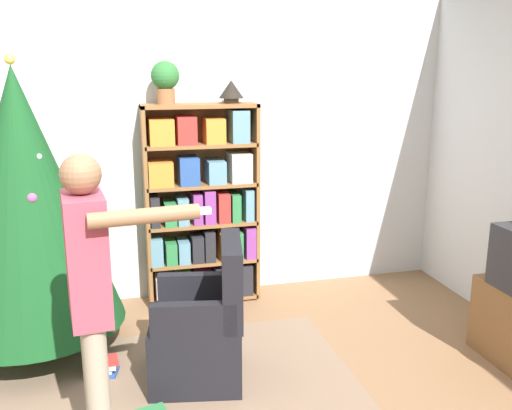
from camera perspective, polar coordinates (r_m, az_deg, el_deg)
The scene contains 8 objects.
wall_back at distance 4.82m, azimuth -8.46°, elevation 5.88°, with size 8.00×0.10×2.60m.
bookshelf at distance 4.72m, azimuth -5.43°, elevation -0.38°, with size 0.93×0.30×1.66m.
christmas_tree at distance 4.06m, azimuth -22.18°, elevation 0.40°, with size 1.22×1.22×2.03m.
armchair at distance 3.70m, azimuth -5.37°, elevation -12.48°, with size 0.66×0.65×0.92m.
standing_person at distance 2.79m, azimuth -16.12°, elevation -8.30°, with size 0.66×0.47×1.59m.
potted_plant at distance 4.55m, azimuth -9.06°, elevation 12.31°, with size 0.22×0.22×0.33m.
table_lamp at distance 4.63m, azimuth -2.50°, elevation 11.40°, with size 0.20×0.20×0.18m.
book_pile_near_tree at distance 3.98m, azimuth -15.18°, elevation -15.31°, with size 0.23×0.19×0.11m.
Camera 1 is at (-0.48, -2.65, 1.97)m, focal length 40.00 mm.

